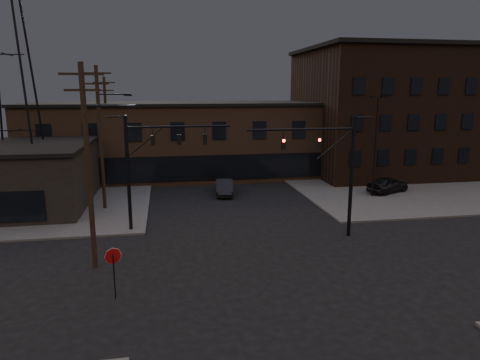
% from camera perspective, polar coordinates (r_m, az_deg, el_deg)
% --- Properties ---
extents(ground, '(140.00, 140.00, 0.00)m').
position_cam_1_polar(ground, '(23.93, 4.11, -11.78)').
color(ground, black).
rests_on(ground, ground).
extents(sidewalk_ne, '(30.00, 30.00, 0.15)m').
position_cam_1_polar(sidewalk_ne, '(52.09, 22.05, 0.44)').
color(sidewalk_ne, '#474744').
rests_on(sidewalk_ne, ground).
extents(building_row, '(40.00, 12.00, 8.00)m').
position_cam_1_polar(building_row, '(49.87, -3.64, 5.38)').
color(building_row, brown).
rests_on(building_row, ground).
extents(building_right, '(22.00, 16.00, 14.00)m').
position_cam_1_polar(building_right, '(54.70, 20.40, 8.40)').
color(building_right, black).
rests_on(building_right, ground).
extents(traffic_signal_near, '(7.12, 0.24, 8.00)m').
position_cam_1_polar(traffic_signal_near, '(28.31, 12.62, 2.10)').
color(traffic_signal_near, black).
rests_on(traffic_signal_near, ground).
extents(traffic_signal_far, '(7.12, 0.24, 8.00)m').
position_cam_1_polar(traffic_signal_far, '(29.64, -12.32, 2.70)').
color(traffic_signal_far, black).
rests_on(traffic_signal_far, ground).
extents(stop_sign, '(0.72, 0.33, 2.48)m').
position_cam_1_polar(stop_sign, '(20.92, -16.54, -10.36)').
color(stop_sign, black).
rests_on(stop_sign, ground).
extents(utility_pole_near, '(3.70, 0.28, 11.00)m').
position_cam_1_polar(utility_pole_near, '(23.89, -19.48, 2.23)').
color(utility_pole_near, black).
rests_on(utility_pole_near, ground).
extents(utility_pole_mid, '(3.70, 0.28, 11.50)m').
position_cam_1_polar(utility_pole_mid, '(35.78, -18.03, 5.72)').
color(utility_pole_mid, black).
rests_on(utility_pole_mid, ground).
extents(utility_pole_far, '(2.20, 0.28, 11.00)m').
position_cam_1_polar(utility_pole_far, '(47.80, -17.32, 6.74)').
color(utility_pole_far, black).
rests_on(utility_pole_far, ground).
extents(transmission_tower, '(7.00, 7.00, 25.00)m').
position_cam_1_polar(transmission_tower, '(41.33, -28.61, 14.50)').
color(transmission_tower, black).
rests_on(transmission_tower, ground).
extents(lot_light_a, '(1.50, 0.28, 9.14)m').
position_cam_1_polar(lot_light_a, '(39.99, 17.65, 5.44)').
color(lot_light_a, black).
rests_on(lot_light_a, ground).
extents(lot_light_b, '(1.50, 0.28, 9.14)m').
position_cam_1_polar(lot_light_b, '(47.26, 21.36, 6.09)').
color(lot_light_b, black).
rests_on(lot_light_b, ground).
extents(parked_car_lot_a, '(4.85, 3.54, 1.53)m').
position_cam_1_polar(parked_car_lot_a, '(42.64, 19.11, -0.55)').
color(parked_car_lot_a, black).
rests_on(parked_car_lot_a, sidewalk_ne).
extents(parked_car_lot_b, '(5.19, 2.50, 1.46)m').
position_cam_1_polar(parked_car_lot_b, '(53.47, 18.81, 1.83)').
color(parked_car_lot_b, silver).
rests_on(parked_car_lot_b, sidewalk_ne).
extents(car_crossing, '(2.04, 4.55, 1.45)m').
position_cam_1_polar(car_crossing, '(40.08, -2.08, -0.94)').
color(car_crossing, black).
rests_on(car_crossing, ground).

